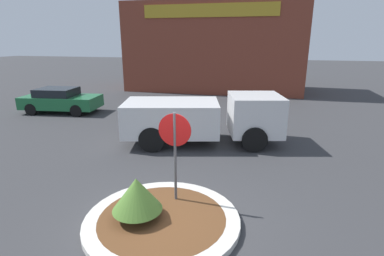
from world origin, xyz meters
The scene contains 7 objects.
ground_plane centered at (0.00, 0.00, 0.00)m, with size 120.00×120.00×0.00m, color #38383A.
traffic_island centered at (0.00, 0.00, 0.07)m, with size 3.54×3.54×0.15m.
stop_sign centered at (0.07, 0.86, 1.68)m, with size 0.80×0.07×2.39m.
island_shrub centered at (-0.53, -0.14, 0.74)m, with size 1.12×1.12×0.97m.
utility_truck centered at (-0.23, 5.69, 1.08)m, with size 6.48×3.59×1.95m.
storefront_building centered at (-2.07, 19.40, 3.40)m, with size 13.74×6.07×6.79m.
parked_sedan_green centered at (-9.21, 8.94, 0.71)m, with size 4.45×2.38×1.39m.
Camera 1 is at (2.06, -5.62, 4.03)m, focal length 28.00 mm.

